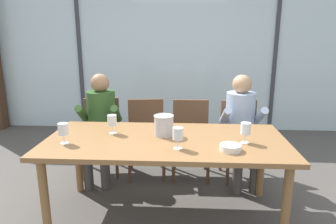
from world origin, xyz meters
name	(u,v)px	position (x,y,z in m)	size (l,w,h in m)	color
ground	(171,168)	(0.00, 1.00, 0.00)	(14.00, 14.00, 0.00)	#4C4742
window_glass_panel	(176,54)	(0.00, 2.68, 1.30)	(7.28, 0.03, 2.60)	silver
window_mullion_left	(80,54)	(-1.64, 2.66, 1.30)	(0.06, 0.06, 2.60)	#38383D
window_mullion_right	(275,55)	(1.64, 2.66, 1.30)	(0.06, 0.06, 2.60)	#38383D
hillside_vineyard	(180,58)	(0.00, 6.34, 0.98)	(13.28, 2.40, 1.96)	#477A38
dining_table	(166,147)	(0.00, 0.00, 0.66)	(2.08, 0.97, 0.74)	olive
chair_near_curtain	(102,130)	(-0.83, 0.93, 0.51)	(0.50, 0.50, 0.87)	brown
chair_left_of_center	(146,131)	(-0.29, 0.89, 0.51)	(0.49, 0.49, 0.87)	brown
chair_center	(191,132)	(0.23, 0.89, 0.51)	(0.44, 0.44, 0.87)	brown
chair_right_of_center	(240,133)	(0.80, 0.90, 0.51)	(0.48, 0.48, 0.87)	brown
person_olive_shirt	(100,120)	(-0.79, 0.76, 0.68)	(0.48, 0.63, 1.19)	#2D5123
person_pale_blue_shirt	(241,122)	(0.79, 0.76, 0.68)	(0.48, 0.62, 1.19)	#9EB2D1
ice_bucket_primary	(164,125)	(-0.02, 0.09, 0.83)	(0.18, 0.18, 0.19)	#B7B7BC
tasting_bowl	(230,148)	(0.52, -0.25, 0.76)	(0.17, 0.17, 0.05)	silver
wine_glass_by_left_taster	(178,134)	(0.11, -0.23, 0.86)	(0.08, 0.08, 0.17)	silver
wine_glass_near_bucket	(246,129)	(0.67, -0.07, 0.86)	(0.08, 0.08, 0.17)	silver
wine_glass_center_pour	(63,130)	(-0.83, -0.17, 0.85)	(0.08, 0.08, 0.17)	silver
wine_glass_by_right_taster	(112,121)	(-0.49, 0.12, 0.85)	(0.08, 0.08, 0.17)	silver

